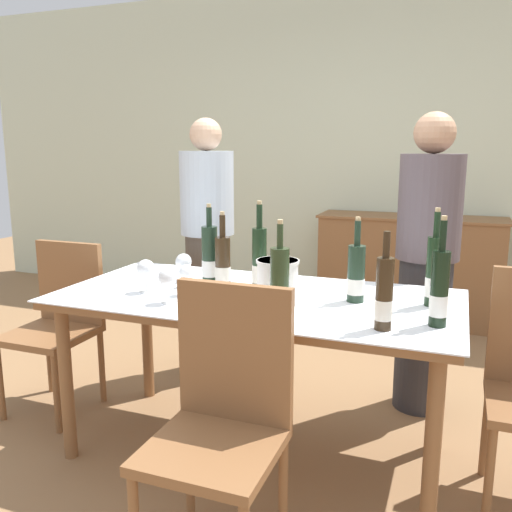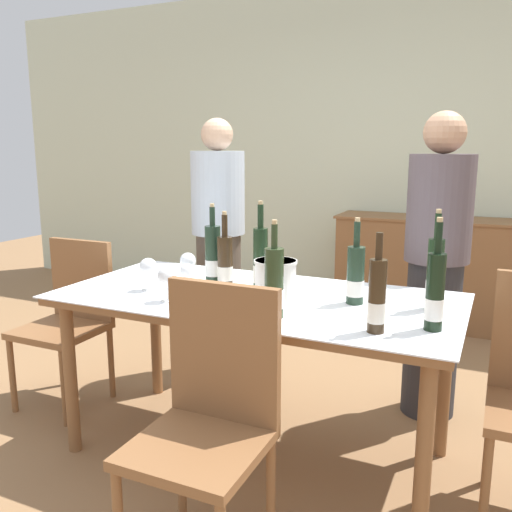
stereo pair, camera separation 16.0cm
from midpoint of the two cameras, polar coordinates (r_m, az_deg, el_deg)
ground_plane at (r=2.75m, az=-1.77°, el=-19.91°), size 12.00×12.00×0.00m
back_wall at (r=4.89m, az=10.24°, el=10.86°), size 8.00×0.10×2.80m
sideboard_cabinet at (r=4.65m, az=14.83°, el=-1.30°), size 1.49×0.46×0.88m
dining_table at (r=2.46m, az=-1.87°, el=-5.87°), size 1.79×0.88×0.77m
ice_bucket at (r=2.29m, az=0.29°, el=-2.61°), size 0.18×0.18×0.19m
wine_bottle_0 at (r=2.56m, az=-5.30°, el=-0.75°), size 0.07×0.07×0.36m
wine_bottle_1 at (r=2.08m, az=16.67°, el=-3.46°), size 0.07×0.07×0.41m
wine_bottle_2 at (r=2.48m, az=-1.49°, el=-0.51°), size 0.07×0.07×0.42m
wine_bottle_3 at (r=2.34m, az=8.58°, el=-1.96°), size 0.08×0.08×0.37m
wine_bottle_4 at (r=1.99m, az=11.11°, el=-4.11°), size 0.06×0.06×0.36m
wine_bottle_5 at (r=2.62m, az=-6.64°, el=-0.11°), size 0.08×0.08×0.39m
wine_bottle_6 at (r=2.34m, az=16.37°, el=-1.73°), size 0.07×0.07×0.41m
wine_bottle_7 at (r=2.10m, az=0.32°, el=-3.05°), size 0.08×0.08×0.38m
wine_glass_0 at (r=2.53m, az=-13.31°, el=-1.39°), size 0.08×0.08×0.15m
wine_glass_1 at (r=2.45m, az=-9.16°, el=-1.86°), size 0.07×0.07×0.14m
wine_glass_2 at (r=2.33m, az=-11.22°, el=-2.33°), size 0.08×0.08×0.15m
wine_glass_3 at (r=2.70m, az=-9.32°, el=-0.69°), size 0.08×0.08×0.14m
chair_left_end at (r=3.21m, az=-21.33°, el=-5.84°), size 0.42×0.42×0.91m
chair_near_front at (r=1.90m, az=-5.97°, el=-15.94°), size 0.42×0.42×0.97m
person_host at (r=3.40m, az=-6.44°, el=0.65°), size 0.33×0.33×1.60m
person_guest_left at (r=3.01m, az=16.06°, el=-1.01°), size 0.33×0.33×1.61m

